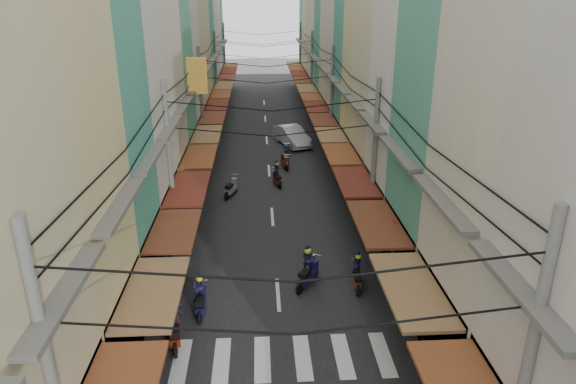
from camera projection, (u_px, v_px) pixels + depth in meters
name	position (u px, v px, depth m)	size (l,w,h in m)	color
ground	(276.00, 271.00, 23.33)	(160.00, 160.00, 0.00)	slate
road	(267.00, 147.00, 41.92)	(10.00, 80.00, 0.02)	black
sidewalk_left	(187.00, 148.00, 41.56)	(3.00, 80.00, 0.06)	slate
sidewalk_right	(346.00, 145.00, 42.26)	(3.00, 80.00, 0.06)	slate
crosswalk	(283.00, 358.00, 17.74)	(7.55, 2.40, 0.01)	silver
building_row_left	(149.00, 24.00, 34.73)	(7.80, 67.67, 23.70)	beige
building_row_right	(380.00, 29.00, 35.62)	(7.80, 68.98, 22.59)	#3E8975
utility_poles	(267.00, 74.00, 34.88)	(10.20, 66.13, 8.20)	slate
white_car	(292.00, 145.00, 42.48)	(5.50, 2.16, 1.94)	silver
bicycle	(462.00, 302.00, 20.94)	(0.60, 1.61, 1.11)	black
moving_scooters	(266.00, 233.00, 25.78)	(7.72, 24.65, 1.92)	black
parked_scooters	(401.00, 315.00, 19.32)	(13.37, 14.86, 1.00)	black
pedestrians	(180.00, 226.00, 25.37)	(13.76, 22.21, 2.14)	black
market_umbrella	(437.00, 284.00, 18.66)	(2.07, 2.07, 2.19)	#B2B2B7
traffic_sign	(393.00, 239.00, 21.17)	(0.10, 0.69, 3.16)	slate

